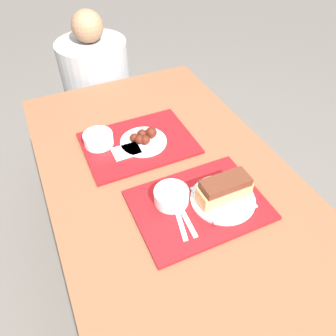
{
  "coord_description": "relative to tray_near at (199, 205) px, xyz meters",
  "views": [
    {
      "loc": [
        -0.37,
        -0.76,
        1.67
      ],
      "look_at": [
        -0.01,
        0.04,
        0.81
      ],
      "focal_mm": 35.0,
      "sensor_mm": 36.0,
      "label": 1
    }
  ],
  "objects": [
    {
      "name": "plastic_knife_near",
      "position": [
        -0.07,
        -0.03,
        0.01
      ],
      "size": [
        0.03,
        0.17,
        0.0
      ],
      "color": "white",
      "rests_on": "tray_near"
    },
    {
      "name": "wings_plate_far",
      "position": [
        -0.05,
        0.39,
        0.02
      ],
      "size": [
        0.2,
        0.2,
        0.06
      ],
      "color": "white",
      "rests_on": "tray_far"
    },
    {
      "name": "tray_far",
      "position": [
        -0.07,
        0.4,
        0.0
      ],
      "size": [
        0.45,
        0.34,
        0.01
      ],
      "color": "#B21419",
      "rests_on": "picnic_table"
    },
    {
      "name": "person_seated_across",
      "position": [
        -0.06,
        1.17,
        -0.09
      ],
      "size": [
        0.4,
        0.4,
        0.66
      ],
      "color": "#9E9EA3",
      "rests_on": "picnic_bench_far"
    },
    {
      "name": "picnic_bench_far",
      "position": [
        -0.03,
        1.17,
        -0.42
      ],
      "size": [
        0.86,
        0.28,
        0.42
      ],
      "color": "brown",
      "rests_on": "ground_plane"
    },
    {
      "name": "ground_plane",
      "position": [
        -0.03,
        0.14,
        -0.78
      ],
      "size": [
        12.0,
        12.0,
        0.0
      ],
      "primitive_type": "plane",
      "color": "#605B56"
    },
    {
      "name": "plastic_fork_near",
      "position": [
        -0.09,
        -0.03,
        0.01
      ],
      "size": [
        0.05,
        0.17,
        0.0
      ],
      "color": "white",
      "rests_on": "tray_near"
    },
    {
      "name": "picnic_table",
      "position": [
        -0.03,
        0.14,
        -0.1
      ],
      "size": [
        0.91,
        1.62,
        0.77
      ],
      "color": "brown",
      "rests_on": "ground_plane"
    },
    {
      "name": "napkin_far",
      "position": [
        -0.14,
        0.36,
        0.01
      ],
      "size": [
        0.11,
        0.08,
        0.01
      ],
      "color": "white",
      "rests_on": "tray_far"
    },
    {
      "name": "tray_near",
      "position": [
        0.0,
        0.0,
        0.0
      ],
      "size": [
        0.45,
        0.34,
        0.01
      ],
      "color": "#B21419",
      "rests_on": "picnic_table"
    },
    {
      "name": "bowl_coleslaw_near",
      "position": [
        -0.08,
        0.05,
        0.03
      ],
      "size": [
        0.12,
        0.12,
        0.05
      ],
      "color": "white",
      "rests_on": "tray_near"
    },
    {
      "name": "brisket_sandwich_plate",
      "position": [
        0.08,
        -0.02,
        0.04
      ],
      "size": [
        0.23,
        0.23,
        0.1
      ],
      "color": "white",
      "rests_on": "tray_near"
    },
    {
      "name": "bowl_coleslaw_far",
      "position": [
        -0.23,
        0.46,
        0.03
      ],
      "size": [
        0.12,
        0.12,
        0.05
      ],
      "color": "white",
      "rests_on": "tray_far"
    },
    {
      "name": "condiment_packet",
      "position": [
        -0.02,
        0.08,
        0.01
      ],
      "size": [
        0.04,
        0.03,
        0.01
      ],
      "color": "#3F3F47",
      "rests_on": "tray_near"
    }
  ]
}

